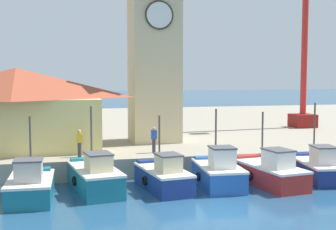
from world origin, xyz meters
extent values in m
plane|color=navy|center=(0.00, 0.00, 0.00)|extent=(300.00, 300.00, 0.00)
cube|color=#9E937F|center=(0.00, 27.32, 0.59)|extent=(120.00, 40.00, 1.19)
cube|color=#196B7F|center=(-7.94, 3.98, 0.49)|extent=(2.17, 4.10, 0.98)
cube|color=#196B7F|center=(-7.88, 5.74, 1.10)|extent=(1.74, 0.66, 0.24)
cube|color=silver|center=(-7.94, 3.98, 1.03)|extent=(2.23, 4.16, 0.12)
cube|color=#B2ADA3|center=(-7.97, 3.27, 1.57)|extent=(1.26, 1.25, 0.96)
cube|color=#4C4C51|center=(-7.97, 3.27, 2.09)|extent=(1.34, 1.34, 0.08)
cylinder|color=#4C4742|center=(-7.92, 4.48, 2.55)|extent=(0.10, 0.10, 2.93)
torus|color=black|center=(-9.02, 4.22, 0.49)|extent=(0.14, 0.52, 0.52)
cube|color=#196B7F|center=(-4.81, 5.02, 0.57)|extent=(2.65, 5.18, 1.15)
cube|color=#196B7F|center=(-5.15, 7.22, 1.27)|extent=(1.69, 0.84, 0.24)
cube|color=silver|center=(-4.81, 5.02, 1.20)|extent=(2.71, 5.25, 0.12)
cube|color=beige|center=(-4.67, 4.17, 1.67)|extent=(1.36, 1.64, 0.82)
cube|color=#4C4C51|center=(-4.67, 4.17, 2.11)|extent=(1.45, 1.73, 0.08)
cylinder|color=#4C4742|center=(-4.90, 5.63, 2.82)|extent=(0.10, 0.10, 3.12)
torus|color=black|center=(-5.87, 5.11, 0.57)|extent=(0.20, 0.53, 0.52)
cube|color=navy|center=(-1.29, 4.55, 0.51)|extent=(2.36, 4.63, 1.01)
cube|color=navy|center=(-1.56, 6.49, 1.13)|extent=(1.58, 0.80, 0.24)
cube|color=silver|center=(-1.29, 4.55, 1.06)|extent=(2.43, 4.70, 0.12)
cube|color=beige|center=(-1.18, 3.78, 1.53)|extent=(1.24, 1.46, 0.82)
cube|color=#4C4C51|center=(-1.18, 3.78, 1.98)|extent=(1.33, 1.55, 0.08)
cylinder|color=#4C4742|center=(-1.36, 5.10, 2.49)|extent=(0.10, 0.10, 2.74)
torus|color=black|center=(-2.28, 4.64, 0.51)|extent=(0.19, 0.53, 0.52)
cube|color=#2356A8|center=(1.75, 4.53, 0.54)|extent=(2.26, 4.39, 1.08)
cube|color=#2356A8|center=(1.88, 6.41, 1.20)|extent=(1.71, 0.71, 0.24)
cube|color=silver|center=(1.75, 4.53, 1.13)|extent=(2.32, 4.45, 0.12)
cube|color=silver|center=(1.70, 3.79, 1.70)|extent=(1.27, 1.36, 1.02)
cube|color=#4C4C51|center=(1.70, 3.79, 2.24)|extent=(1.35, 1.44, 0.08)
cylinder|color=#4C4742|center=(1.79, 5.07, 2.68)|extent=(0.10, 0.10, 2.98)
torus|color=black|center=(0.71, 4.82, 0.54)|extent=(0.16, 0.53, 0.52)
cube|color=#AD2823|center=(4.59, 4.33, 0.51)|extent=(2.61, 5.32, 1.02)
cube|color=#AD2823|center=(4.26, 6.61, 1.14)|extent=(1.68, 0.82, 0.24)
cube|color=silver|center=(4.59, 4.33, 1.07)|extent=(2.67, 5.39, 0.12)
cube|color=silver|center=(4.71, 3.45, 1.57)|extent=(1.34, 1.68, 0.89)
cube|color=#4C4C51|center=(4.71, 3.45, 2.06)|extent=(1.44, 1.77, 0.08)
cylinder|color=#4C4742|center=(4.49, 4.96, 2.54)|extent=(0.10, 0.10, 2.84)
torus|color=black|center=(3.53, 4.44, 0.51)|extent=(0.19, 0.53, 0.52)
cube|color=navy|center=(7.88, 4.82, 0.48)|extent=(2.47, 4.76, 0.96)
cube|color=navy|center=(8.16, 6.82, 1.08)|extent=(1.65, 0.81, 0.24)
cube|color=silver|center=(7.88, 4.82, 1.01)|extent=(2.54, 4.83, 0.12)
cube|color=beige|center=(7.77, 4.03, 1.53)|extent=(1.30, 1.51, 0.92)
cube|color=#4C4C51|center=(7.77, 4.03, 2.03)|extent=(1.39, 1.60, 0.08)
cylinder|color=#4C4742|center=(7.96, 5.38, 2.73)|extent=(0.10, 0.10, 3.31)
torus|color=black|center=(6.91, 5.19, 0.48)|extent=(0.19, 0.53, 0.52)
cube|color=beige|center=(0.22, 14.11, 6.38)|extent=(3.38, 3.38, 10.37)
cylinder|color=white|center=(0.22, 12.36, 10.03)|extent=(1.86, 0.12, 1.86)
torus|color=#332D23|center=(0.22, 12.32, 10.03)|extent=(1.98, 0.12, 1.98)
cube|color=#E5D17A|center=(-9.12, 11.97, 2.85)|extent=(10.26, 5.32, 3.33)
pyramid|color=#A3472D|center=(-9.12, 11.97, 5.48)|extent=(10.66, 5.72, 1.93)
cube|color=maroon|center=(15.26, 19.64, 1.79)|extent=(2.00, 2.00, 1.20)
cylinder|color=red|center=(15.26, 19.64, 11.24)|extent=(0.56, 0.56, 17.70)
cylinder|color=#33333D|center=(-0.84, 9.10, 1.61)|extent=(0.22, 0.22, 0.85)
cube|color=#2D4CA5|center=(-0.84, 9.10, 2.32)|extent=(0.34, 0.22, 0.56)
sphere|color=tan|center=(-0.84, 9.10, 2.71)|extent=(0.20, 0.20, 0.20)
cylinder|color=#33333D|center=(-5.39, 8.65, 1.61)|extent=(0.22, 0.22, 0.85)
cube|color=gold|center=(-5.39, 8.65, 2.32)|extent=(0.34, 0.22, 0.56)
sphere|color=tan|center=(-5.39, 8.65, 2.71)|extent=(0.20, 0.20, 0.20)
camera|label=1|loc=(-6.61, -18.97, 6.05)|focal=50.00mm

